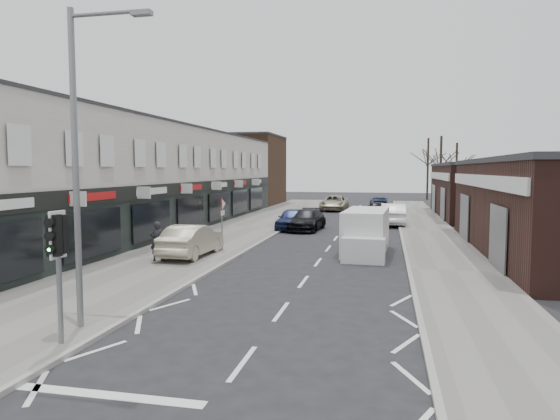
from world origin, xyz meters
The scene contains 21 objects.
ground centered at (0.00, 0.00, 0.00)m, with size 160.00×160.00×0.00m, color black.
pavement_left centered at (-6.75, 22.00, 0.06)m, with size 5.50×64.00×0.12m, color slate.
pavement_right centered at (5.75, 22.00, 0.06)m, with size 3.50×64.00×0.12m, color slate.
shop_terrace_left centered at (-13.50, 19.50, 3.55)m, with size 8.00×41.00×7.10m, color beige.
brick_block_far centered at (-13.50, 45.00, 4.00)m, with size 8.00×10.00×8.00m, color #4B3120.
right_unit_far centered at (12.50, 34.00, 2.25)m, with size 10.00×16.00×4.50m, color #3C201B.
tree_far_a centered at (9.00, 48.00, 0.00)m, with size 3.60×3.60×8.00m, color #382D26, non-canonical shape.
tree_far_b centered at (11.50, 54.00, 0.00)m, with size 3.60×3.60×7.50m, color #382D26, non-canonical shape.
tree_far_c centered at (8.50, 60.00, 0.00)m, with size 3.60×3.60×8.50m, color #382D26, non-canonical shape.
traffic_light centered at (-4.40, -2.02, 2.41)m, with size 0.28×0.60×3.10m.
street_lamp centered at (-4.53, -0.80, 4.62)m, with size 2.23×0.22×8.00m.
warning_sign centered at (-5.16, 12.00, 2.20)m, with size 0.12×0.80×2.70m.
white_van centered at (2.00, 12.79, 1.03)m, with size 2.25×5.70×2.18m.
sedan_on_pavement centered at (-5.91, 9.71, 0.86)m, with size 1.57×4.51×1.49m, color #ABA389.
pedestrian centered at (-6.92, 8.22, 1.00)m, with size 0.64×0.42×1.76m, color black.
parked_car_left_a centered at (-3.40, 21.77, 0.74)m, with size 1.75×4.35×1.48m, color #162046.
parked_car_left_b centered at (-2.37, 21.68, 0.71)m, with size 2.00×4.92×1.43m, color black.
parked_car_left_c centered at (-2.20, 38.60, 0.77)m, with size 2.54×5.51×1.53m, color #9E987F.
parked_car_right_a centered at (3.46, 26.09, 0.82)m, with size 1.73×4.96×1.63m, color white.
parked_car_right_b centered at (2.20, 32.83, 0.70)m, with size 1.65×4.10×1.40m, color black.
parked_car_right_c centered at (2.20, 41.42, 0.66)m, with size 1.86×4.57×1.33m, color #141F3F.
Camera 1 is at (2.97, -12.02, 4.16)m, focal length 32.00 mm.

